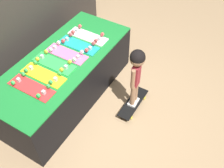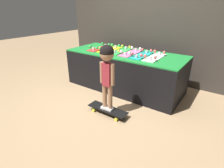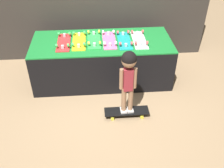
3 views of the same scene
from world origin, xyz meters
TOP-DOWN VIEW (x-y plane):
  - ground_plane at (0.00, 0.00)m, footprint 16.00×16.00m
  - back_wall at (0.00, 1.49)m, footprint 4.05×0.10m
  - display_rack at (0.00, 0.67)m, footprint 2.28×0.95m
  - skateboard_red_on_rack at (-0.61, 0.66)m, footprint 0.21×0.62m
  - skateboard_yellow_on_rack at (-0.37, 0.67)m, footprint 0.21×0.62m
  - skateboard_green_on_rack at (-0.12, 0.70)m, footprint 0.21×0.62m
  - skateboard_pink_on_rack at (0.12, 0.67)m, footprint 0.21×0.62m
  - skateboard_teal_on_rack at (0.37, 0.64)m, footprint 0.21×0.62m
  - skateboard_white_on_rack at (0.61, 0.64)m, footprint 0.21×0.62m
  - skateboard_on_floor at (0.31, -0.33)m, footprint 0.65×0.19m
  - child at (0.31, -0.33)m, footprint 0.24×0.20m

SIDE VIEW (x-z plane):
  - ground_plane at x=0.00m, z-range 0.00..0.00m
  - skateboard_on_floor at x=0.31m, z-range 0.03..0.12m
  - display_rack at x=0.00m, z-range 0.00..0.73m
  - skateboard_red_on_rack at x=-0.61m, z-range 0.70..0.79m
  - skateboard_yellow_on_rack at x=-0.37m, z-range 0.70..0.79m
  - skateboard_green_on_rack at x=-0.12m, z-range 0.70..0.79m
  - skateboard_pink_on_rack at x=0.12m, z-range 0.70..0.79m
  - skateboard_teal_on_rack at x=0.37m, z-range 0.70..0.79m
  - skateboard_white_on_rack at x=0.61m, z-range 0.70..0.79m
  - child at x=0.31m, z-range 0.29..1.28m
  - back_wall at x=0.00m, z-range 0.00..2.43m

